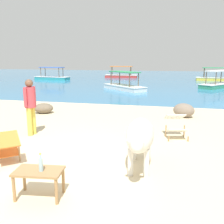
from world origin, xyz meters
The scene contains 15 objects.
sand_beach centered at (0.00, 0.00, 0.02)m, with size 18.00×14.00×0.04m, color beige.
water_surface centered at (0.00, 22.00, 0.00)m, with size 60.00×36.00×0.03m, color teal.
cow centered at (1.78, 0.11, 0.73)m, with size 0.64×1.87×1.05m.
low_bench_table centered at (0.35, -1.35, 0.43)m, with size 0.81×0.53×0.46m.
bottle centered at (0.41, -1.37, 0.62)m, with size 0.07×0.07×0.30m.
deck_chair_near centered at (-1.02, -0.28, 0.42)m, with size 0.91×0.92×0.68m.
deck_chair_far centered at (2.52, 2.39, 0.42)m, with size 0.69×0.86×0.68m.
person_standing centered at (-1.57, 1.70, 0.99)m, with size 0.32×0.51×1.62m.
shore_rock_large centered at (2.85, 5.04, 0.30)m, with size 0.79×0.57×0.53m, color gray.
shore_rock_medium centered at (-2.67, 4.47, 0.24)m, with size 0.77×0.58×0.41m, color #756651.
boat_green centered at (5.82, 15.96, 0.29)m, with size 3.17×3.60×1.29m.
boat_yellow centered at (6.56, 22.13, 0.29)m, with size 3.71×1.30×1.29m.
boat_white centered at (-0.90, 12.94, 0.29)m, with size 3.49×3.34×1.29m.
boat_teal centered at (-9.69, 19.55, 0.29)m, with size 3.79×1.62×1.29m.
boat_red centered at (-3.28, 23.95, 0.29)m, with size 3.74×1.41×1.29m.
Camera 1 is at (2.34, -4.74, 2.26)m, focal length 40.76 mm.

